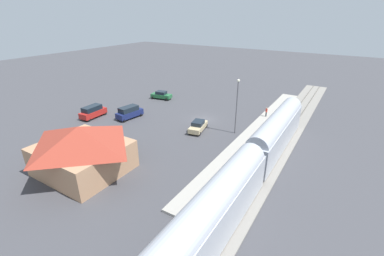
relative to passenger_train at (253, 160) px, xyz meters
name	(u,v)px	position (x,y,z in m)	size (l,w,h in m)	color
ground_plane	(203,119)	(14.00, -13.78, -2.86)	(200.00, 200.00, 0.00)	#424247
railway_track	(282,136)	(0.00, -13.78, -2.76)	(4.80, 70.00, 0.30)	gray
platform	(257,131)	(4.00, -13.78, -2.71)	(3.20, 46.00, 0.30)	#A8A399
passenger_train	(253,160)	(0.00, 0.00, 0.00)	(2.93, 37.01, 4.98)	#ADB2BC
station_building	(82,148)	(18.00, 8.21, 0.17)	(10.41, 9.36, 5.81)	tan
pedestrian_on_platform	(266,111)	(4.59, -20.40, -1.58)	(0.36, 0.36, 1.71)	#333338
suv_red	(93,111)	(31.55, -4.16, -1.71)	(2.19, 4.99, 2.22)	red
sedan_green	(161,95)	(27.87, -19.68, -1.98)	(4.74, 2.80, 1.74)	#236638
sedan_tan	(198,126)	(12.20, -8.98, -1.98)	(2.65, 4.76, 1.74)	#C6B284
suv_navy	(129,112)	(25.67, -7.40, -1.71)	(2.58, 5.11, 2.22)	navy
light_pole_near_platform	(237,101)	(6.80, -11.34, 2.53)	(0.44, 0.44, 8.70)	#515156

